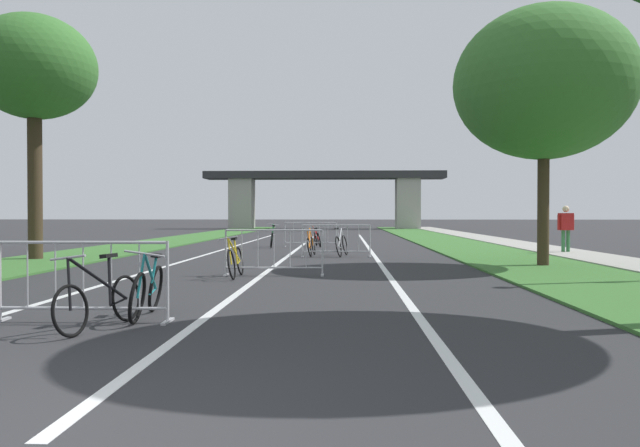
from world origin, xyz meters
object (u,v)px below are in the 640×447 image
tree_right_pine_near (544,84)px  crowd_barrier_fourth (311,235)px  bicycle_green_3 (272,239)px  bicycle_teal_4 (147,290)px  tree_left_oak_near (34,69)px  bicycle_yellow_6 (235,261)px  pedestrian_waiting (566,225)px  bicycle_red_5 (317,238)px  crowd_barrier_third (336,241)px  crowd_barrier_nearest (83,282)px  crowd_barrier_second (274,253)px  bicycle_black_1 (100,300)px  bicycle_silver_2 (341,244)px  bicycle_orange_0 (311,245)px

tree_right_pine_near → crowd_barrier_fourth: 12.31m
bicycle_green_3 → bicycle_teal_4: (0.37, -17.06, -0.00)m
tree_left_oak_near → bicycle_yellow_6: bearing=-34.0°
bicycle_green_3 → pedestrian_waiting: pedestrian_waiting is taller
bicycle_red_5 → bicycle_yellow_6: size_ratio=1.05×
bicycle_teal_4 → bicycle_red_5: (1.47, 17.93, -0.02)m
crowd_barrier_third → bicycle_yellow_6: size_ratio=1.38×
crowd_barrier_nearest → crowd_barrier_fourth: size_ratio=1.00×
crowd_barrier_second → tree_left_oak_near: bearing=151.2°
crowd_barrier_nearest → crowd_barrier_second: size_ratio=1.00×
bicycle_black_1 → bicycle_silver_2: 13.13m
tree_right_pine_near → bicycle_red_5: bearing=123.3°
crowd_barrier_nearest → bicycle_black_1: crowd_barrier_nearest is taller
crowd_barrier_third → bicycle_orange_0: 0.99m
crowd_barrier_third → bicycle_yellow_6: bearing=-108.5°
bicycle_orange_0 → bicycle_red_5: bearing=94.3°
tree_left_oak_near → bicycle_red_5: bearing=44.7°
tree_left_oak_near → bicycle_green_3: (6.30, 7.18, -5.38)m
crowd_barrier_second → pedestrian_waiting: (9.30, 7.75, 0.51)m
tree_left_oak_near → pedestrian_waiting: 18.02m
bicycle_yellow_6 → crowd_barrier_third: bearing=-108.3°
tree_left_oak_near → bicycle_green_3: bearing=48.7°
crowd_barrier_third → crowd_barrier_fourth: same height
crowd_barrier_nearest → bicycle_yellow_6: size_ratio=1.38×
crowd_barrier_third → pedestrian_waiting: size_ratio=1.34×
bicycle_green_3 → bicycle_yellow_6: (0.62, -11.86, 0.00)m
tree_right_pine_near → bicycle_teal_4: size_ratio=4.12×
crowd_barrier_second → bicycle_black_1: (-1.38, -6.42, -0.16)m
tree_right_pine_near → pedestrian_waiting: 6.90m
bicycle_black_1 → bicycle_silver_2: (2.88, 12.82, 0.03)m
tree_right_pine_near → bicycle_teal_4: bearing=-134.0°
tree_right_pine_near → bicycle_yellow_6: bearing=-158.8°
crowd_barrier_nearest → bicycle_teal_4: crowd_barrier_nearest is taller
crowd_barrier_second → bicycle_silver_2: crowd_barrier_second is taller
crowd_barrier_third → bicycle_orange_0: crowd_barrier_third is taller
crowd_barrier_third → bicycle_black_1: crowd_barrier_third is taller
bicycle_orange_0 → bicycle_silver_2: bearing=-0.4°
crowd_barrier_nearest → bicycle_silver_2: size_ratio=1.27×
crowd_barrier_second → crowd_barrier_fourth: bearing=89.2°
tree_left_oak_near → crowd_barrier_second: tree_left_oak_near is taller
bicycle_black_1 → bicycle_green_3: (-0.05, 17.85, 0.01)m
bicycle_green_3 → crowd_barrier_second: bearing=-90.9°
pedestrian_waiting → crowd_barrier_nearest: bearing=41.7°
tree_right_pine_near → crowd_barrier_third: 7.79m
crowd_barrier_second → bicycle_black_1: 6.56m
crowd_barrier_nearest → bicycle_green_3: size_ratio=1.31×
tree_right_pine_near → pedestrian_waiting: size_ratio=4.05×
crowd_barrier_fourth → crowd_barrier_third: bearing=-79.0°
crowd_barrier_nearest → bicycle_yellow_6: bearing=80.1°
crowd_barrier_nearest → bicycle_red_5: bearing=83.2°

